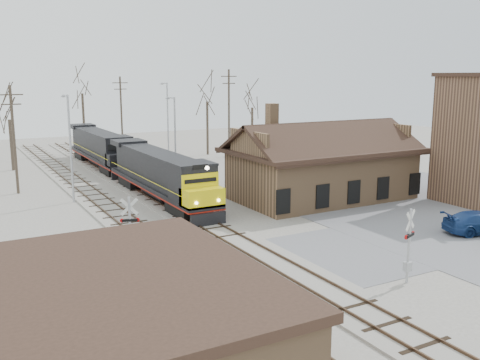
# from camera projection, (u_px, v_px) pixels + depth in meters

# --- Properties ---
(ground) EXTENTS (140.00, 140.00, 0.00)m
(ground) POSITION_uv_depth(u_px,v_px,m) (279.00, 267.00, 28.66)
(ground) COLOR #A7A297
(ground) RESTS_ON ground
(road) EXTENTS (60.00, 9.00, 0.03)m
(road) POSITION_uv_depth(u_px,v_px,m) (279.00, 266.00, 28.66)
(road) COLOR slate
(road) RESTS_ON ground
(parking_lot) EXTENTS (22.00, 26.00, 0.03)m
(parking_lot) POSITION_uv_depth(u_px,v_px,m) (449.00, 210.00, 40.67)
(parking_lot) COLOR slate
(parking_lot) RESTS_ON ground
(track_main) EXTENTS (3.40, 90.00, 0.24)m
(track_main) POSITION_uv_depth(u_px,v_px,m) (174.00, 207.00, 41.52)
(track_main) COLOR #A7A297
(track_main) RESTS_ON ground
(track_siding) EXTENTS (3.40, 90.00, 0.24)m
(track_siding) POSITION_uv_depth(u_px,v_px,m) (117.00, 214.00, 39.37)
(track_siding) COLOR #A7A297
(track_siding) RESTS_ON ground
(depot) EXTENTS (15.20, 9.31, 7.90)m
(depot) POSITION_uv_depth(u_px,v_px,m) (322.00, 170.00, 44.21)
(depot) COLOR #906B4A
(depot) RESTS_ON ground
(commercial_building) EXTENTS (12.40, 10.40, 4.30)m
(commercial_building) POSITION_uv_depth(u_px,v_px,m) (52.00, 359.00, 15.19)
(commercial_building) COLOR #906B4A
(commercial_building) RESTS_ON ground
(locomotive_lead) EXTENTS (2.78, 18.61, 4.13)m
(locomotive_lead) POSITION_uv_depth(u_px,v_px,m) (161.00, 175.00, 43.26)
(locomotive_lead) COLOR black
(locomotive_lead) RESTS_ON ground
(locomotive_trailing) EXTENTS (2.78, 18.61, 3.91)m
(locomotive_trailing) POSITION_uv_depth(u_px,v_px,m) (101.00, 148.00, 59.46)
(locomotive_trailing) COLOR black
(locomotive_trailing) RESTS_ON ground
(crossbuck_near) EXTENTS (1.03, 0.47, 3.77)m
(crossbuck_near) POSITION_uv_depth(u_px,v_px,m) (409.00, 248.00, 26.10)
(crossbuck_near) COLOR #A5A8AD
(crossbuck_near) RESTS_ON ground
(crossbuck_far) EXTENTS (1.03, 0.38, 3.70)m
(crossbuck_far) POSITION_uv_depth(u_px,v_px,m) (130.00, 232.00, 28.97)
(crossbuck_far) COLOR #A5A8AD
(crossbuck_far) RESTS_ON ground
(streetlight_a) EXTENTS (0.25, 2.04, 8.62)m
(streetlight_a) POSITION_uv_depth(u_px,v_px,m) (70.00, 143.00, 42.47)
(streetlight_a) COLOR #A5A8AD
(streetlight_a) RESTS_ON ground
(streetlight_b) EXTENTS (0.25, 2.04, 8.15)m
(streetlight_b) POSITION_uv_depth(u_px,v_px,m) (175.00, 135.00, 49.65)
(streetlight_b) COLOR #A5A8AD
(streetlight_b) RESTS_ON ground
(streetlight_c) EXTENTS (0.25, 2.04, 9.30)m
(streetlight_c) POSITION_uv_depth(u_px,v_px,m) (167.00, 118.00, 62.23)
(streetlight_c) COLOR #A5A8AD
(streetlight_c) RESTS_ON ground
(utility_pole_a) EXTENTS (2.00, 0.24, 9.30)m
(utility_pole_a) POSITION_uv_depth(u_px,v_px,m) (14.00, 138.00, 45.55)
(utility_pole_a) COLOR #382D23
(utility_pole_a) RESTS_ON ground
(utility_pole_b) EXTENTS (2.00, 0.24, 9.97)m
(utility_pole_b) POSITION_uv_depth(u_px,v_px,m) (121.00, 114.00, 69.04)
(utility_pole_b) COLOR #382D23
(utility_pole_b) RESTS_ON ground
(utility_pole_c) EXTENTS (2.00, 0.24, 10.79)m
(utility_pole_c) POSITION_uv_depth(u_px,v_px,m) (229.00, 114.00, 62.33)
(utility_pole_c) COLOR #382D23
(utility_pole_c) RESTS_ON ground
(tree_b) EXTENTS (3.65, 3.65, 8.95)m
(tree_b) POSITION_uv_depth(u_px,v_px,m) (9.00, 111.00, 56.71)
(tree_b) COLOR #382D23
(tree_b) RESTS_ON ground
(tree_c) EXTENTS (5.20, 5.20, 12.74)m
(tree_c) POSITION_uv_depth(u_px,v_px,m) (82.00, 83.00, 69.24)
(tree_c) COLOR #382D23
(tree_c) RESTS_ON ground
(tree_d) EXTENTS (4.56, 4.56, 11.17)m
(tree_d) POSITION_uv_depth(u_px,v_px,m) (207.00, 93.00, 67.95)
(tree_d) COLOR #382D23
(tree_d) RESTS_ON ground
(tree_e) EXTENTS (3.99, 3.99, 9.77)m
(tree_e) POSITION_uv_depth(u_px,v_px,m) (252.00, 100.00, 69.52)
(tree_e) COLOR #382D23
(tree_e) RESTS_ON ground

